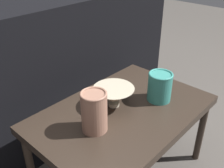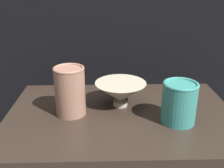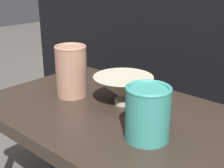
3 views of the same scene
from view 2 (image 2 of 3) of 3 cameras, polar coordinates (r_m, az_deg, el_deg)
table at (r=0.99m, az=2.00°, el=-8.33°), size 0.83×0.55×0.42m
couch_backdrop at (r=1.54m, az=0.60°, el=4.60°), size 1.75×0.50×0.84m
bowl at (r=1.00m, az=1.93°, el=-1.80°), size 0.19×0.19×0.09m
vase_textured_left at (r=0.93m, az=-9.15°, el=-1.42°), size 0.11×0.11×0.18m
vase_colorful_right at (r=0.90m, az=14.42°, el=-3.79°), size 0.12×0.12×0.14m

